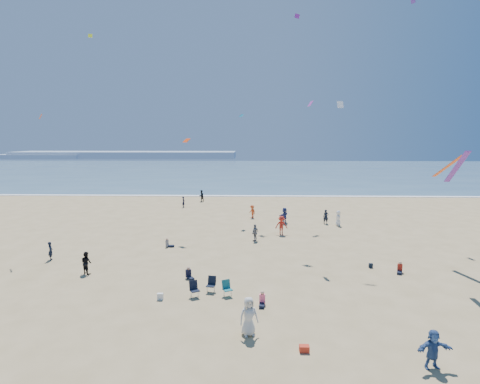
{
  "coord_description": "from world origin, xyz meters",
  "views": [
    {
      "loc": [
        2.7,
        -17.54,
        9.66
      ],
      "look_at": [
        2.0,
        8.0,
        6.0
      ],
      "focal_mm": 28.0,
      "sensor_mm": 36.0,
      "label": 1
    }
  ],
  "objects": [
    {
      "name": "standing_flyers",
      "position": [
        4.45,
        17.03,
        0.88
      ],
      "size": [
        32.12,
        42.99,
        1.95
      ],
      "color": "navy",
      "rests_on": "ground"
    },
    {
      "name": "seated_group",
      "position": [
        3.23,
        5.6,
        0.42
      ],
      "size": [
        19.21,
        21.98,
        0.84
      ],
      "color": "white",
      "rests_on": "ground"
    },
    {
      "name": "headland_far",
      "position": [
        -60.0,
        170.0,
        1.6
      ],
      "size": [
        110.0,
        20.0,
        3.2
      ],
      "primitive_type": "cube",
      "color": "#7A8EA8",
      "rests_on": "ground"
    },
    {
      "name": "cooler",
      "position": [
        5.2,
        -1.58,
        0.15
      ],
      "size": [
        0.45,
        0.3,
        0.3
      ],
      "primitive_type": "cube",
      "color": "red",
      "rests_on": "ground"
    },
    {
      "name": "chair_cluster",
      "position": [
        0.3,
        4.5,
        0.5
      ],
      "size": [
        2.81,
        1.57,
        1.0
      ],
      "color": "black",
      "rests_on": "ground"
    },
    {
      "name": "headland_near",
      "position": [
        -100.0,
        165.0,
        1.0
      ],
      "size": [
        40.0,
        14.0,
        2.0
      ],
      "primitive_type": "cube",
      "color": "#7A8EA8",
      "rests_on": "ground"
    },
    {
      "name": "white_tote",
      "position": [
        -2.71,
        3.79,
        0.2
      ],
      "size": [
        0.35,
        0.2,
        0.4
      ],
      "primitive_type": "cube",
      "color": "white",
      "rests_on": "ground"
    },
    {
      "name": "black_backpack",
      "position": [
        0.25,
        6.74,
        0.19
      ],
      "size": [
        0.3,
        0.22,
        0.38
      ],
      "primitive_type": "cube",
      "color": "black",
      "rests_on": "ground"
    },
    {
      "name": "kites_aloft",
      "position": [
        10.28,
        11.87,
        13.48
      ],
      "size": [
        40.72,
        38.74,
        25.77
      ],
      "color": "#FDAB33",
      "rests_on": "ground"
    },
    {
      "name": "surf_line",
      "position": [
        0.0,
        45.0,
        0.04
      ],
      "size": [
        220.0,
        1.2,
        0.08
      ],
      "primitive_type": "cube",
      "color": "white",
      "rests_on": "ground"
    },
    {
      "name": "ocean",
      "position": [
        0.0,
        95.0,
        0.03
      ],
      "size": [
        220.0,
        100.0,
        0.06
      ],
      "primitive_type": "cube",
      "color": "#476B84",
      "rests_on": "ground"
    },
    {
      "name": "navy_bag",
      "position": [
        11.82,
        9.83,
        0.17
      ],
      "size": [
        0.28,
        0.18,
        0.34
      ],
      "primitive_type": "cube",
      "color": "black",
      "rests_on": "ground"
    },
    {
      "name": "ground",
      "position": [
        0.0,
        0.0,
        0.0
      ],
      "size": [
        220.0,
        220.0,
        0.0
      ],
      "primitive_type": "plane",
      "color": "tan",
      "rests_on": "ground"
    }
  ]
}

